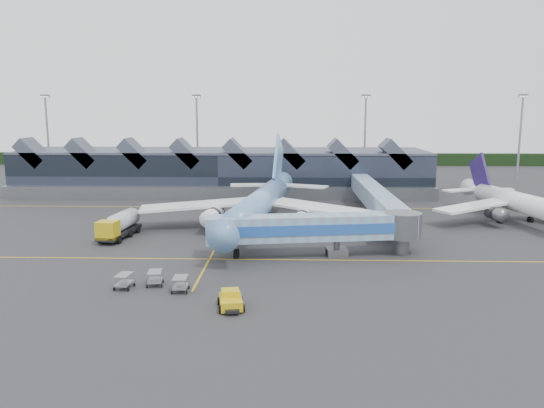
{
  "coord_description": "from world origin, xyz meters",
  "views": [
    {
      "loc": [
        9.76,
        -71.02,
        17.98
      ],
      "look_at": [
        7.38,
        3.22,
        5.0
      ],
      "focal_mm": 35.0,
      "sensor_mm": 36.0,
      "label": 1
    }
  ],
  "objects_px": {
    "regional_jet": "(516,202)",
    "fuel_truck": "(120,224)",
    "jet_bridge": "(327,228)",
    "pushback_tug": "(231,301)",
    "main_airliner": "(261,202)"
  },
  "relations": [
    {
      "from": "regional_jet",
      "to": "jet_bridge",
      "type": "bearing_deg",
      "value": -156.96
    },
    {
      "from": "fuel_truck",
      "to": "pushback_tug",
      "type": "distance_m",
      "value": 33.46
    },
    {
      "from": "jet_bridge",
      "to": "regional_jet",
      "type": "bearing_deg",
      "value": 25.06
    },
    {
      "from": "pushback_tug",
      "to": "main_airliner",
      "type": "bearing_deg",
      "value": 77.74
    },
    {
      "from": "jet_bridge",
      "to": "pushback_tug",
      "type": "bearing_deg",
      "value": -127.59
    },
    {
      "from": "regional_jet",
      "to": "main_airliner",
      "type": "bearing_deg",
      "value": 178.12
    },
    {
      "from": "jet_bridge",
      "to": "main_airliner",
      "type": "bearing_deg",
      "value": 112.2
    },
    {
      "from": "regional_jet",
      "to": "pushback_tug",
      "type": "relative_size",
      "value": 8.06
    },
    {
      "from": "fuel_truck",
      "to": "jet_bridge",
      "type": "bearing_deg",
      "value": -11.17
    },
    {
      "from": "jet_bridge",
      "to": "fuel_truck",
      "type": "distance_m",
      "value": 30.6
    },
    {
      "from": "regional_jet",
      "to": "fuel_truck",
      "type": "xyz_separation_m",
      "value": [
        -61.48,
        -12.44,
        -1.44
      ]
    },
    {
      "from": "jet_bridge",
      "to": "pushback_tug",
      "type": "height_order",
      "value": "jet_bridge"
    },
    {
      "from": "main_airliner",
      "to": "regional_jet",
      "type": "bearing_deg",
      "value": 16.72
    },
    {
      "from": "regional_jet",
      "to": "jet_bridge",
      "type": "relative_size",
      "value": 1.16
    },
    {
      "from": "main_airliner",
      "to": "fuel_truck",
      "type": "relative_size",
      "value": 4.11
    }
  ]
}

